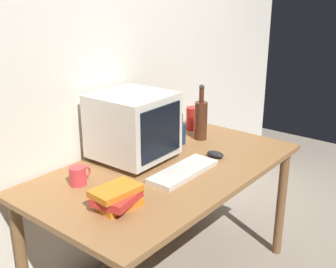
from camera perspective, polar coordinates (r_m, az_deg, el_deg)
back_wall at (r=2.37m, az=-9.14°, el=9.72°), size 4.00×0.08×2.50m
desk at (r=2.23m, az=0.00°, el=-6.50°), size 1.50×0.84×0.75m
crt_monitor at (r=2.22m, az=-4.83°, el=1.09°), size 0.39×0.40×0.37m
keyboard at (r=2.11m, az=2.13°, el=-5.14°), size 0.42×0.15×0.02m
computer_mouse at (r=2.32m, az=6.54°, el=-2.79°), size 0.06×0.10×0.04m
bottle_tall at (r=2.56m, az=4.56°, el=2.09°), size 0.08×0.08×0.35m
bottle_short at (r=2.49m, az=1.78°, el=0.24°), size 0.06×0.06×0.19m
book_stack at (r=1.79m, az=-7.01°, el=-8.66°), size 0.22×0.19×0.09m
mug at (r=2.02m, az=-12.26°, el=-5.63°), size 0.12×0.08×0.09m
metal_canister at (r=2.75m, az=3.44°, el=2.17°), size 0.09×0.09×0.15m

